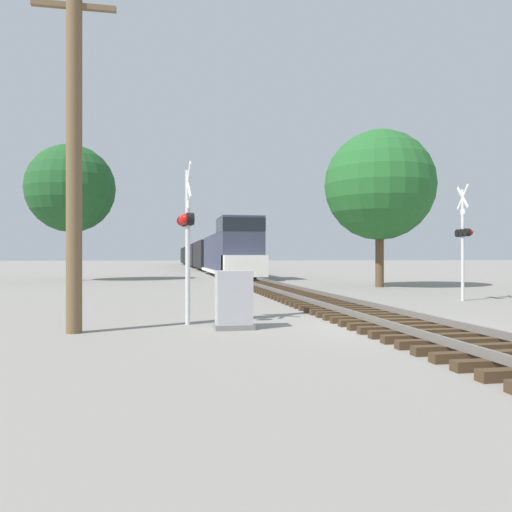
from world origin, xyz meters
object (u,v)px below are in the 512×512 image
crossing_signal_far (463,235)px  relay_cabinet (234,300)px  utility_pole (74,152)px  tree_mid_background (71,189)px  freight_train (200,255)px  crossing_signal_near (187,227)px  tree_far_right (380,185)px

crossing_signal_far → relay_cabinet: size_ratio=3.26×
crossing_signal_far → utility_pole: utility_pole is taller
relay_cabinet → tree_mid_background: bearing=107.6°
freight_train → crossing_signal_near: freight_train is taller
crossing_signal_near → tree_far_right: (11.20, 13.34, 3.20)m
crossing_signal_near → relay_cabinet: bearing=42.9°
crossing_signal_far → tree_mid_background: (-17.70, 19.48, 3.95)m
freight_train → utility_pole: utility_pole is taller
crossing_signal_far → utility_pole: bearing=121.1°
tree_mid_background → relay_cabinet: bearing=-72.4°
relay_cabinet → tree_far_right: tree_far_right is taller
freight_train → utility_pole: size_ratio=10.98×
tree_far_right → tree_mid_background: 21.22m
freight_train → crossing_signal_near: size_ratio=21.54×
crossing_signal_far → crossing_signal_near: bearing=121.9°
crossing_signal_far → relay_cabinet: 11.42m
crossing_signal_near → tree_far_right: 17.71m
relay_cabinet → utility_pole: 4.88m
tree_far_right → tree_mid_background: bearing=148.9°
utility_pole → tree_far_right: 19.84m
crossing_signal_near → tree_mid_background: size_ratio=0.42×
crossing_signal_near → freight_train: bearing=169.7°
utility_pole → relay_cabinet: bearing=-0.3°
crossing_signal_near → relay_cabinet: size_ratio=2.94×
freight_train → relay_cabinet: freight_train is taller
tree_mid_background → tree_far_right: bearing=-31.1°
relay_cabinet → crossing_signal_near: bearing=138.7°
utility_pole → tree_mid_background: bearing=100.0°
freight_train → crossing_signal_near: bearing=-94.5°
crossing_signal_far → utility_pole: (-13.25, -5.74, 1.50)m
tree_far_right → freight_train: bearing=97.4°
crossing_signal_far → tree_mid_background: size_ratio=0.46×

